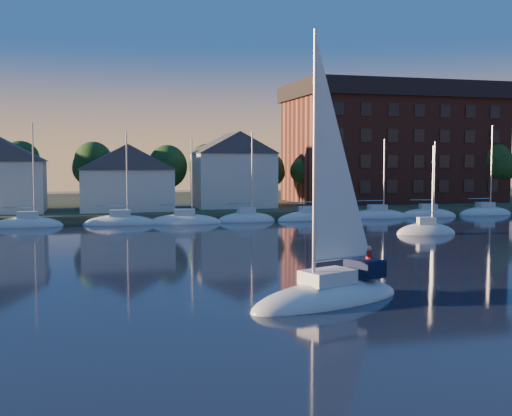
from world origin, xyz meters
name	(u,v)px	position (x,y,z in m)	size (l,w,h in m)	color
ground	(373,339)	(0.00, 0.00, 0.00)	(260.00, 260.00, 0.00)	black
shoreline_land	(158,207)	(0.00, 75.00, 0.00)	(160.00, 50.00, 2.00)	#363F24
wooden_dock	(181,221)	(0.00, 52.00, 0.00)	(120.00, 3.00, 1.00)	brown
clubhouse_centre	(126,177)	(-6.00, 57.00, 5.13)	(11.55, 8.40, 8.08)	white
clubhouse_east	(233,169)	(8.00, 59.00, 6.00)	(10.50, 8.40, 9.80)	white
condo_block	(392,143)	(34.00, 64.95, 9.79)	(31.00, 17.00, 17.40)	brown
tree_line	(183,160)	(2.00, 63.00, 7.18)	(93.40, 5.40, 8.90)	#39241A
moored_fleet	(185,222)	(0.00, 49.00, 0.10)	(87.50, 2.40, 12.05)	silver
hero_sailboat	(330,290)	(0.79, 6.71, 0.60)	(9.85, 6.16, 14.56)	silver
drifting_sailboat_right	(426,233)	(20.97, 32.15, 0.10)	(6.08, 3.10, 9.64)	silver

